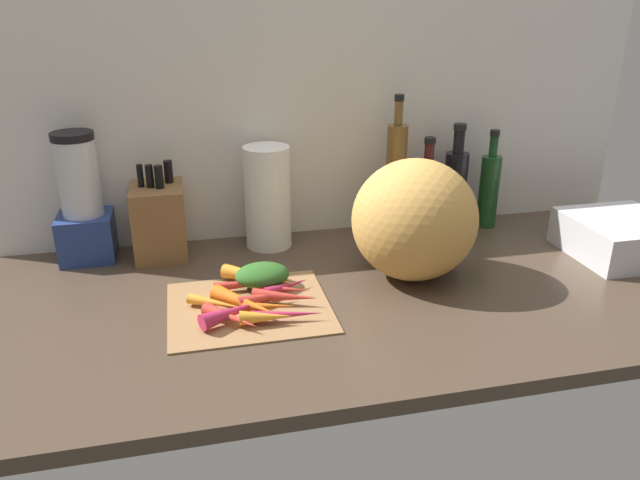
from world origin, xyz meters
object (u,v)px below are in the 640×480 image
(bottle_1, at_px, (426,197))
(bottle_2, at_px, (455,187))
(carrot_3, at_px, (215,303))
(dish_rack, at_px, (620,237))
(carrot_2, at_px, (287,315))
(knife_block, at_px, (159,220))
(carrot_10, at_px, (283,289))
(blender_appliance, at_px, (83,206))
(carrot_6, at_px, (265,298))
(carrot_7, at_px, (254,283))
(carrot_8, at_px, (266,317))
(winter_squash, at_px, (414,220))
(carrot_4, at_px, (231,317))
(carrot_1, at_px, (287,286))
(bottle_3, at_px, (489,189))
(carrot_11, at_px, (268,306))
(cutting_board, at_px, (249,306))
(carrot_9, at_px, (232,312))
(carrot_0, at_px, (245,303))
(carrot_12, at_px, (285,297))
(carrot_5, at_px, (259,277))
(bottle_0, at_px, (395,179))

(bottle_1, bearing_deg, bottle_2, 6.54)
(carrot_3, xyz_separation_m, dish_rack, (1.00, 0.07, 0.03))
(carrot_2, relative_size, knife_block, 0.62)
(carrot_10, height_order, blender_appliance, blender_appliance)
(carrot_6, height_order, bottle_1, bottle_1)
(carrot_7, distance_m, carrot_8, 0.16)
(winter_squash, relative_size, bottle_1, 1.08)
(carrot_10, relative_size, winter_squash, 0.43)
(carrot_4, distance_m, bottle_1, 0.70)
(carrot_1, height_order, winter_squash, winter_squash)
(carrot_7, height_order, dish_rack, dish_rack)
(carrot_8, bearing_deg, bottle_3, 31.47)
(carrot_2, xyz_separation_m, bottle_2, (0.54, 0.42, 0.10))
(carrot_11, height_order, winter_squash, winter_squash)
(cutting_board, bearing_deg, carrot_6, -8.23)
(cutting_board, bearing_deg, carrot_9, -125.56)
(carrot_1, distance_m, bottle_1, 0.52)
(carrot_0, distance_m, dish_rack, 0.95)
(carrot_7, bearing_deg, cutting_board, -105.05)
(carrot_1, relative_size, carrot_12, 0.80)
(carrot_1, bearing_deg, carrot_4, -139.17)
(carrot_9, bearing_deg, carrot_4, -107.85)
(cutting_board, xyz_separation_m, carrot_12, (0.07, -0.01, 0.02))
(cutting_board, relative_size, carrot_9, 2.46)
(carrot_12, height_order, bottle_1, bottle_1)
(bottle_2, bearing_deg, carrot_11, -146.72)
(carrot_7, relative_size, bottle_2, 0.60)
(winter_squash, relative_size, blender_appliance, 0.90)
(bottle_2, bearing_deg, bottle_3, -3.70)
(carrot_5, bearing_deg, carrot_2, -78.69)
(bottle_2, bearing_deg, carrot_5, -156.69)
(carrot_0, relative_size, blender_appliance, 0.52)
(carrot_4, relative_size, carrot_5, 0.74)
(bottle_0, xyz_separation_m, dish_rack, (0.51, -0.25, -0.11))
(knife_block, distance_m, blender_appliance, 0.18)
(carrot_8, distance_m, knife_block, 0.47)
(carrot_3, height_order, bottle_1, bottle_1)
(carrot_10, bearing_deg, carrot_11, -120.71)
(dish_rack, bearing_deg, carrot_9, -172.60)
(bottle_0, bearing_deg, winter_squash, -99.56)
(carrot_11, bearing_deg, carrot_0, 162.56)
(carrot_3, relative_size, bottle_3, 0.45)
(carrot_11, bearing_deg, carrot_10, 59.29)
(carrot_12, bearing_deg, blender_appliance, 139.91)
(bottle_0, bearing_deg, knife_block, 178.80)
(bottle_3, bearing_deg, carrot_0, -153.67)
(bottle_0, xyz_separation_m, bottle_3, (0.28, 0.01, -0.05))
(carrot_2, xyz_separation_m, blender_appliance, (-0.42, 0.43, 0.12))
(carrot_4, height_order, carrot_12, carrot_12)
(carrot_10, height_order, carrot_12, carrot_12)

